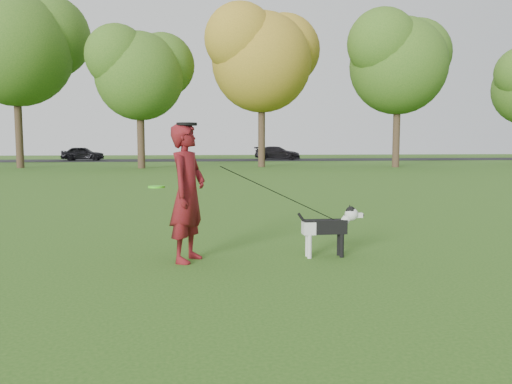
{
  "coord_description": "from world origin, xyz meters",
  "views": [
    {
      "loc": [
        -0.49,
        -7.54,
        1.67
      ],
      "look_at": [
        0.38,
        -0.32,
        0.95
      ],
      "focal_mm": 35.0,
      "sensor_mm": 36.0,
      "label": 1
    }
  ],
  "objects": [
    {
      "name": "ground",
      "position": [
        0.0,
        0.0,
        0.0
      ],
      "size": [
        120.0,
        120.0,
        0.0
      ],
      "primitive_type": "plane",
      "color": "#285116",
      "rests_on": "ground"
    },
    {
      "name": "man",
      "position": [
        -0.61,
        -0.53,
        0.97
      ],
      "size": [
        0.72,
        0.84,
        1.94
      ],
      "primitive_type": "imported",
      "rotation": [
        0.0,
        0.0,
        1.14
      ],
      "color": "#5D120D",
      "rests_on": "ground"
    },
    {
      "name": "dog",
      "position": [
        1.45,
        -0.52,
        0.46
      ],
      "size": [
        1.0,
        0.2,
        0.76
      ],
      "color": "black",
      "rests_on": "ground"
    },
    {
      "name": "car_left",
      "position": [
        -10.81,
        40.0,
        0.66
      ],
      "size": [
        3.77,
        1.54,
        1.28
      ],
      "primitive_type": "imported",
      "rotation": [
        0.0,
        0.0,
        1.56
      ],
      "color": "black",
      "rests_on": "road"
    },
    {
      "name": "tree_row",
      "position": [
        -1.43,
        26.07,
        7.41
      ],
      "size": [
        51.74,
        8.86,
        12.01
      ],
      "color": "#38281C",
      "rests_on": "ground"
    },
    {
      "name": "car_right",
      "position": [
        7.32,
        40.0,
        0.66
      ],
      "size": [
        4.67,
        2.61,
        1.28
      ],
      "primitive_type": "imported",
      "rotation": [
        0.0,
        0.0,
        1.38
      ],
      "color": "black",
      "rests_on": "road"
    },
    {
      "name": "road",
      "position": [
        0.0,
        40.0,
        0.01
      ],
      "size": [
        120.0,
        7.0,
        0.02
      ],
      "primitive_type": "cube",
      "color": "black",
      "rests_on": "ground"
    },
    {
      "name": "man_held_items",
      "position": [
        0.67,
        -0.56,
        0.95
      ],
      "size": [
        2.74,
        0.31,
        1.44
      ],
      "color": "#42DA1B",
      "rests_on": "ground"
    }
  ]
}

